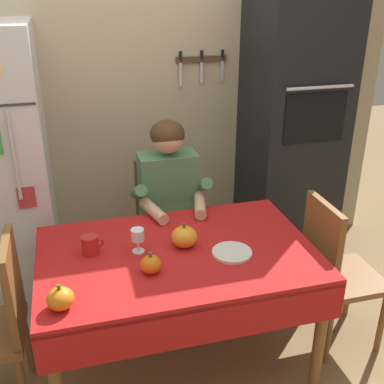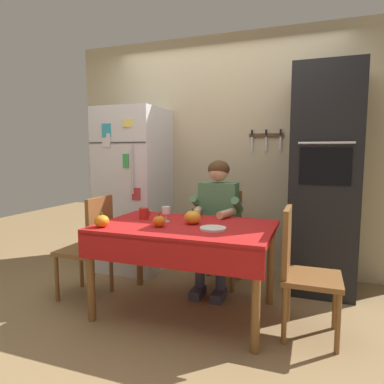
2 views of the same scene
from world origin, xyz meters
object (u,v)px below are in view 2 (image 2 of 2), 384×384
wall_oven (323,181)px  chair_left_side (91,243)px  refrigerator (134,190)px  pumpkin_medium (102,221)px  chair_behind_person (222,232)px  chair_right_side (301,266)px  wine_glass (166,211)px  coffee_mug (144,213)px  pumpkin_large (159,221)px  pumpkin_small (193,217)px  serving_tray (213,228)px  seated_person (217,213)px  dining_table (184,235)px

wall_oven → chair_left_side: bearing=-154.7°
refrigerator → pumpkin_medium: 1.24m
chair_behind_person → chair_left_side: (-1.00, -0.79, 0.00)m
chair_right_side → wine_glass: chair_right_side is taller
coffee_mug → pumpkin_large: size_ratio=1.03×
wall_oven → chair_behind_person: bearing=-172.2°
chair_right_side → pumpkin_small: 0.90m
chair_left_side → wine_glass: size_ratio=7.22×
chair_behind_person → wine_glass: size_ratio=7.22×
wall_oven → pumpkin_medium: bearing=-143.2°
chair_behind_person → serving_tray: (0.16, -0.87, 0.24)m
wine_glass → refrigerator: bearing=133.0°
pumpkin_large → pumpkin_medium: size_ratio=0.93×
chair_right_side → pumpkin_large: size_ratio=8.46×
refrigerator → serving_tray: refrigerator is taller
chair_left_side → chair_behind_person: bearing=38.4°
seated_person → wine_glass: seated_person is taller
coffee_mug → pumpkin_small: pumpkin_small is taller
refrigerator → pumpkin_large: refrigerator is taller
coffee_mug → pumpkin_medium: (-0.15, -0.41, -0.00)m
dining_table → pumpkin_small: size_ratio=10.36×
dining_table → coffee_mug: (-0.42, 0.12, 0.13)m
refrigerator → pumpkin_small: bearing=-39.4°
refrigerator → pumpkin_medium: (0.37, -1.18, -0.11)m
chair_right_side → serving_tray: 0.68m
pumpkin_small → serving_tray: pumpkin_small is taller
chair_behind_person → pumpkin_medium: size_ratio=7.85×
dining_table → chair_right_side: chair_right_side is taller
wall_oven → chair_right_side: bearing=-98.9°
wall_oven → dining_table: (-1.05, -0.92, -0.39)m
chair_behind_person → pumpkin_large: size_ratio=8.46×
dining_table → wine_glass: 0.27m
wall_oven → pumpkin_medium: (-1.63, -1.22, -0.26)m
wall_oven → pumpkin_small: wall_oven is taller
chair_right_side → dining_table: bearing=178.3°
dining_table → wine_glass: wine_glass is taller
wall_oven → chair_left_side: wall_oven is taller
chair_behind_person → pumpkin_medium: bearing=-122.0°
refrigerator → dining_table: refrigerator is taller
dining_table → seated_person: 0.62m
chair_left_side → chair_right_side: 1.80m
wall_oven → dining_table: bearing=-138.7°
coffee_mug → wine_glass: 0.24m
refrigerator → wine_glass: size_ratio=13.97×
wall_oven → chair_left_side: 2.22m
chair_left_side → chair_right_side: same height
refrigerator → seated_person: size_ratio=1.45×
wall_oven → chair_behind_person: wall_oven is taller
chair_behind_person → chair_right_side: same height
serving_tray → wall_oven: bearing=51.6°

